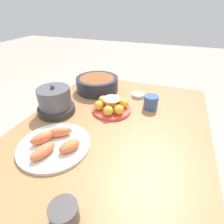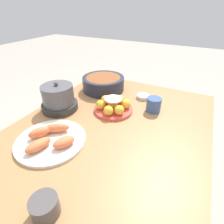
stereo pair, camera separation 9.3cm
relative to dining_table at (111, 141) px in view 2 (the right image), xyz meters
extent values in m
plane|color=#B2A899|center=(0.00, 0.00, -0.63)|extent=(12.00, 12.00, 0.00)
cylinder|color=#A87547|center=(0.57, -0.42, -0.28)|extent=(0.06, 0.06, 0.69)
cylinder|color=#A87547|center=(0.57, 0.42, -0.28)|extent=(0.06, 0.06, 0.69)
cube|color=#A87547|center=(0.00, 0.00, 0.08)|extent=(1.23, 0.94, 0.03)
cylinder|color=#E04C42|center=(0.14, 0.06, 0.10)|extent=(0.22, 0.22, 0.02)
sphere|color=yellow|center=(0.22, 0.05, 0.14)|extent=(0.05, 0.05, 0.05)
sphere|color=yellow|center=(0.17, 0.12, 0.14)|extent=(0.05, 0.05, 0.05)
sphere|color=yellow|center=(0.11, 0.12, 0.14)|extent=(0.05, 0.05, 0.05)
sphere|color=yellow|center=(0.07, 0.05, 0.14)|extent=(0.05, 0.05, 0.05)
sphere|color=yellow|center=(0.10, 0.00, 0.14)|extent=(0.05, 0.05, 0.05)
sphere|color=yellow|center=(0.18, -0.01, 0.14)|extent=(0.05, 0.05, 0.05)
ellipsoid|color=white|center=(0.14, 0.06, 0.18)|extent=(0.10, 0.10, 0.02)
sphere|color=yellow|center=(0.14, 0.06, 0.14)|extent=(0.05, 0.05, 0.05)
cylinder|color=#232838|center=(0.37, 0.25, 0.14)|extent=(0.29, 0.29, 0.10)
cylinder|color=brown|center=(0.37, 0.25, 0.19)|extent=(0.24, 0.24, 0.01)
cylinder|color=beige|center=(0.37, -0.05, 0.11)|extent=(0.09, 0.09, 0.02)
cylinder|color=#B26623|center=(0.37, -0.05, 0.12)|extent=(0.07, 0.07, 0.01)
cylinder|color=silver|center=(-0.22, 0.19, 0.10)|extent=(0.31, 0.31, 0.01)
ellipsoid|color=#E57042|center=(-0.17, 0.20, 0.13)|extent=(0.10, 0.12, 0.05)
ellipsoid|color=#E57042|center=(-0.23, 0.24, 0.13)|extent=(0.11, 0.09, 0.05)
ellipsoid|color=#E57042|center=(-0.29, 0.19, 0.13)|extent=(0.12, 0.08, 0.04)
ellipsoid|color=#E57042|center=(-0.23, 0.11, 0.13)|extent=(0.11, 0.09, 0.04)
cylinder|color=#38568E|center=(0.25, -0.15, 0.14)|extent=(0.08, 0.08, 0.08)
cylinder|color=#4C4747|center=(-0.47, -0.03, 0.13)|extent=(0.08, 0.08, 0.06)
cylinder|color=#2D2D2D|center=(0.02, 0.35, 0.12)|extent=(0.21, 0.21, 0.04)
cylinder|color=#515156|center=(0.02, 0.35, 0.19)|extent=(0.18, 0.18, 0.11)
sphere|color=#515156|center=(0.02, 0.35, 0.26)|extent=(0.02, 0.02, 0.02)
camera|label=1|loc=(-0.67, -0.24, 0.63)|focal=28.00mm
camera|label=2|loc=(-0.63, -0.33, 0.63)|focal=28.00mm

